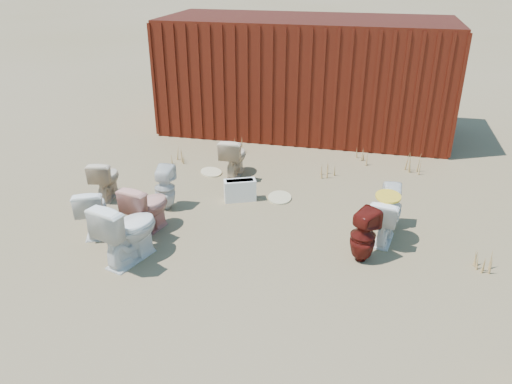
% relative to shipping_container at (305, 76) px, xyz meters
% --- Properties ---
extents(ground, '(100.00, 100.00, 0.00)m').
position_rel_shipping_container_xyz_m(ground, '(0.00, -5.20, -1.20)').
color(ground, brown).
rests_on(ground, ground).
extents(shipping_container, '(6.00, 2.40, 2.40)m').
position_rel_shipping_container_xyz_m(shipping_container, '(0.00, 0.00, 0.00)').
color(shipping_container, '#470F0B').
rests_on(shipping_container, ground).
extents(toilet_front_a, '(0.64, 0.79, 0.71)m').
position_rel_shipping_container_xyz_m(toilet_front_a, '(-2.18, -5.29, -0.85)').
color(toilet_front_a, white).
rests_on(toilet_front_a, ground).
extents(toilet_front_pink, '(0.58, 0.81, 0.75)m').
position_rel_shipping_container_xyz_m(toilet_front_pink, '(-1.45, -5.08, -0.83)').
color(toilet_front_pink, tan).
rests_on(toilet_front_pink, ground).
extents(toilet_front_c, '(0.72, 0.95, 0.86)m').
position_rel_shipping_container_xyz_m(toilet_front_c, '(-1.37, -5.82, -0.77)').
color(toilet_front_c, white).
rests_on(toilet_front_c, ground).
extents(toilet_front_maroon, '(0.46, 0.46, 0.72)m').
position_rel_shipping_container_xyz_m(toilet_front_maroon, '(1.52, -5.15, -0.84)').
color(toilet_front_maroon, '#55130E').
rests_on(toilet_front_maroon, ground).
extents(toilet_back_a, '(0.33, 0.33, 0.69)m').
position_rel_shipping_container_xyz_m(toilet_back_a, '(-1.49, -4.37, -0.85)').
color(toilet_back_a, silver).
rests_on(toilet_back_a, ground).
extents(toilet_back_beige_left, '(0.47, 0.70, 0.66)m').
position_rel_shipping_container_xyz_m(toilet_back_beige_left, '(-2.57, -4.22, -0.87)').
color(toilet_back_beige_left, beige).
rests_on(toilet_back_beige_left, ground).
extents(toilet_back_beige_right, '(0.40, 0.70, 0.71)m').
position_rel_shipping_container_xyz_m(toilet_back_beige_right, '(-0.81, -2.88, -0.84)').
color(toilet_back_beige_right, beige).
rests_on(toilet_back_beige_right, ground).
extents(toilet_back_yellowlid, '(0.48, 0.71, 0.67)m').
position_rel_shipping_container_xyz_m(toilet_back_yellowlid, '(1.80, -4.59, -0.87)').
color(toilet_back_yellowlid, white).
rests_on(toilet_back_yellowlid, ground).
extents(toilet_back_e, '(0.32, 0.32, 0.64)m').
position_rel_shipping_container_xyz_m(toilet_back_e, '(1.88, -4.14, -0.88)').
color(toilet_back_e, white).
rests_on(toilet_back_e, ground).
extents(yellow_lid, '(0.34, 0.42, 0.02)m').
position_rel_shipping_container_xyz_m(yellow_lid, '(1.80, -4.59, -0.52)').
color(yellow_lid, gold).
rests_on(yellow_lid, toilet_back_yellowlid).
extents(loose_tank, '(0.54, 0.38, 0.35)m').
position_rel_shipping_container_xyz_m(loose_tank, '(-0.45, -3.83, -1.02)').
color(loose_tank, white).
rests_on(loose_tank, ground).
extents(loose_lid_near, '(0.45, 0.54, 0.02)m').
position_rel_shipping_container_xyz_m(loose_lid_near, '(0.16, -3.62, -1.19)').
color(loose_lid_near, beige).
rests_on(loose_lid_near, ground).
extents(loose_lid_far, '(0.58, 0.59, 0.02)m').
position_rel_shipping_container_xyz_m(loose_lid_far, '(-1.25, -2.88, -1.19)').
color(loose_lid_far, beige).
rests_on(loose_lid_far, ground).
extents(weed_clump_a, '(0.36, 0.36, 0.26)m').
position_rel_shipping_container_xyz_m(weed_clump_a, '(-2.01, -2.47, -1.07)').
color(weed_clump_a, '#A17B40').
rests_on(weed_clump_a, ground).
extents(weed_clump_b, '(0.32, 0.32, 0.28)m').
position_rel_shipping_container_xyz_m(weed_clump_b, '(0.78, -2.58, -1.06)').
color(weed_clump_b, '#A17B40').
rests_on(weed_clump_b, ground).
extents(weed_clump_c, '(0.36, 0.36, 0.36)m').
position_rel_shipping_container_xyz_m(weed_clump_c, '(2.28, -2.05, -1.02)').
color(weed_clump_c, '#A17B40').
rests_on(weed_clump_c, ground).
extents(weed_clump_d, '(0.30, 0.30, 0.28)m').
position_rel_shipping_container_xyz_m(weed_clump_d, '(-1.04, -1.70, -1.06)').
color(weed_clump_d, '#A17B40').
rests_on(weed_clump_d, ground).
extents(weed_clump_e, '(0.34, 0.34, 0.26)m').
position_rel_shipping_container_xyz_m(weed_clump_e, '(1.32, -1.70, -1.07)').
color(weed_clump_e, '#A17B40').
rests_on(weed_clump_e, ground).
extents(weed_clump_f, '(0.28, 0.28, 0.25)m').
position_rel_shipping_container_xyz_m(weed_clump_f, '(3.02, -5.07, -1.07)').
color(weed_clump_f, '#A17B40').
rests_on(weed_clump_f, ground).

